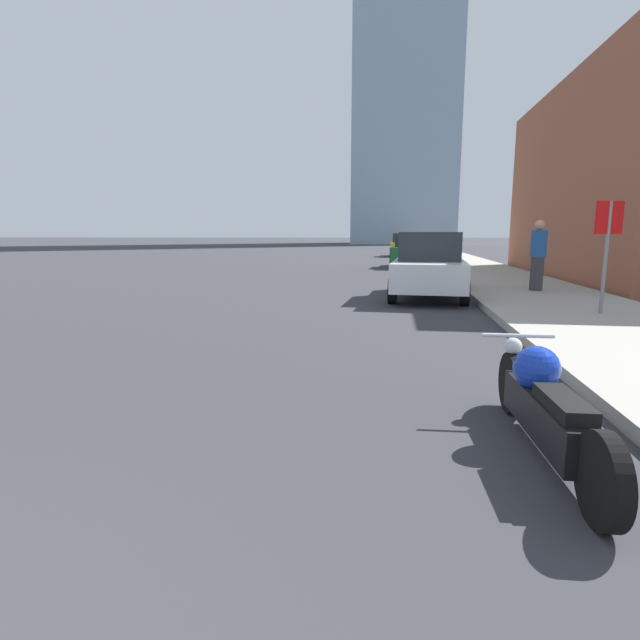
{
  "coord_description": "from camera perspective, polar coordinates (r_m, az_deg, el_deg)",
  "views": [
    {
      "loc": [
        2.39,
        0.31,
        1.65
      ],
      "look_at": [
        1.59,
        5.81,
        0.68
      ],
      "focal_mm": 28.0,
      "sensor_mm": 36.0,
      "label": 1
    }
  ],
  "objects": [
    {
      "name": "parked_car_green",
      "position": [
        25.16,
        10.43,
        7.81
      ],
      "size": [
        2.11,
        3.98,
        1.62
      ],
      "rotation": [
        0.0,
        0.0,
        -0.07
      ],
      "color": "#1E6B33",
      "rests_on": "ground_plane"
    },
    {
      "name": "parked_car_yellow",
      "position": [
        37.12,
        9.51,
        8.45
      ],
      "size": [
        1.97,
        3.95,
        1.66
      ],
      "rotation": [
        0.0,
        0.0,
        0.01
      ],
      "color": "gold",
      "rests_on": "ground_plane"
    },
    {
      "name": "motorcycle",
      "position": [
        4.16,
        24.24,
        -8.81
      ],
      "size": [
        0.62,
        2.43,
        0.77
      ],
      "rotation": [
        0.0,
        0.0,
        0.04
      ],
      "color": "black",
      "rests_on": "ground_plane"
    },
    {
      "name": "distant_tower",
      "position": [
        90.19,
        9.97,
        28.5
      ],
      "size": [
        16.0,
        16.0,
        61.35
      ],
      "color": "#8CA5BC",
      "rests_on": "ground_plane"
    },
    {
      "name": "pedestrian",
      "position": [
        14.4,
        23.66,
        6.93
      ],
      "size": [
        0.36,
        0.26,
        1.85
      ],
      "color": "#38383D",
      "rests_on": "sidewalk"
    },
    {
      "name": "sidewalk",
      "position": [
        39.89,
        13.75,
        7.32
      ],
      "size": [
        3.5,
        240.0,
        0.15
      ],
      "color": "#9E998E",
      "rests_on": "ground_plane"
    },
    {
      "name": "parked_car_white",
      "position": [
        13.14,
        12.35,
        6.04
      ],
      "size": [
        2.06,
        4.16,
        1.68
      ],
      "rotation": [
        0.0,
        0.0,
        -0.07
      ],
      "color": "silver",
      "rests_on": "ground_plane"
    },
    {
      "name": "stop_sign",
      "position": [
        10.76,
        30.01,
        8.17
      ],
      "size": [
        0.57,
        0.26,
        2.09
      ],
      "color": "slate",
      "rests_on": "sidewalk"
    }
  ]
}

